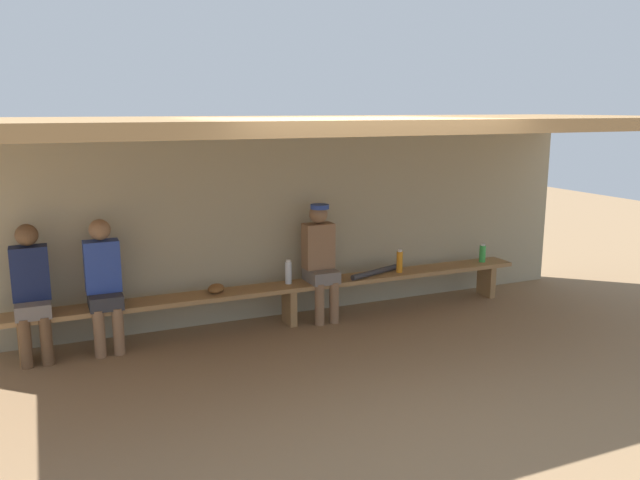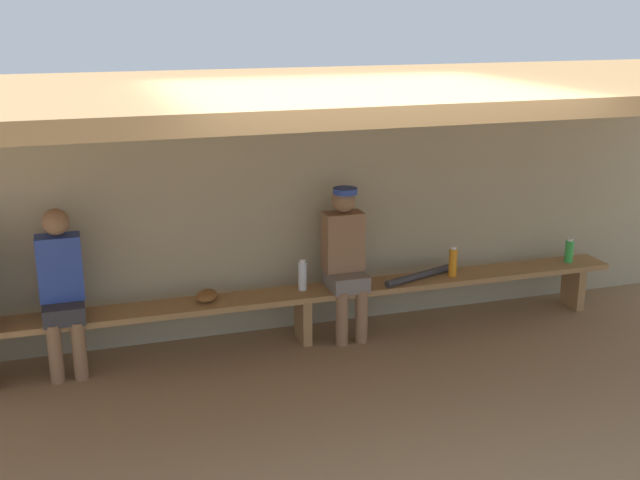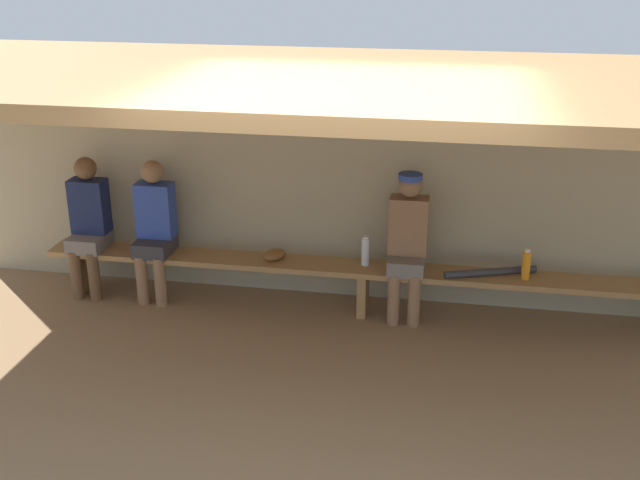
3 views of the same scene
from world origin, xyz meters
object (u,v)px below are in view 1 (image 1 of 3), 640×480
at_px(baseball_glove_tan, 216,288).
at_px(water_bottle_clear, 482,253).
at_px(water_bottle_orange, 288,272).
at_px(player_leftmost, 320,257).
at_px(water_bottle_green, 400,261).
at_px(player_in_red, 104,280).
at_px(bench, 289,291).
at_px(player_near_post, 31,287).
at_px(baseball_bat, 377,272).

bearing_deg(baseball_glove_tan, water_bottle_clear, 117.68).
height_order(water_bottle_clear, water_bottle_orange, water_bottle_orange).
height_order(player_leftmost, water_bottle_green, player_leftmost).
xyz_separation_m(player_leftmost, baseball_glove_tan, (-1.22, 0.02, -0.24)).
bearing_deg(water_bottle_green, player_leftmost, 178.48).
bearing_deg(water_bottle_orange, player_in_red, -178.83).
height_order(bench, player_leftmost, player_leftmost).
xyz_separation_m(player_near_post, baseball_glove_tan, (1.80, 0.02, -0.22)).
bearing_deg(baseball_bat, baseball_glove_tan, 159.42).
relative_size(player_near_post, player_leftmost, 0.99).
bearing_deg(player_leftmost, water_bottle_green, -1.52).
distance_m(bench, water_bottle_clear, 2.68).
bearing_deg(water_bottle_clear, player_near_post, -179.97).
height_order(player_near_post, player_in_red, same).
height_order(water_bottle_green, water_bottle_clear, water_bottle_green).
bearing_deg(water_bottle_green, baseball_bat, 175.38).
height_order(bench, player_near_post, player_near_post).
distance_m(player_in_red, baseball_glove_tan, 1.16).
bearing_deg(bench, baseball_bat, -0.00).
xyz_separation_m(player_in_red, water_bottle_orange, (1.98, 0.04, -0.14)).
height_order(player_in_red, water_bottle_clear, player_in_red).
bearing_deg(water_bottle_clear, bench, -179.87).
relative_size(water_bottle_orange, baseball_glove_tan, 1.15).
bearing_deg(player_near_post, water_bottle_orange, 0.88).
relative_size(bench, player_leftmost, 4.46).
bearing_deg(baseball_glove_tan, player_in_red, -60.80).
height_order(bench, water_bottle_clear, water_bottle_clear).
relative_size(water_bottle_green, water_bottle_clear, 1.18).
relative_size(player_in_red, baseball_bat, 1.59).
height_order(player_near_post, water_bottle_green, player_near_post).
bearing_deg(baseball_bat, player_leftmost, 159.92).
height_order(player_leftmost, baseball_glove_tan, player_leftmost).
relative_size(bench, baseball_glove_tan, 25.00).
relative_size(water_bottle_orange, baseball_bat, 0.33).
bearing_deg(player_leftmost, baseball_bat, -0.28).
xyz_separation_m(player_leftmost, player_in_red, (-2.36, -0.00, -0.02)).
distance_m(bench, player_near_post, 2.65).
relative_size(water_bottle_green, baseball_bat, 0.33).
distance_m(player_near_post, baseball_glove_tan, 1.81).
bearing_deg(baseball_glove_tan, player_near_post, -61.23).
distance_m(player_near_post, player_in_red, 0.66).
xyz_separation_m(player_in_red, baseball_glove_tan, (1.14, 0.02, -0.22)).
relative_size(player_in_red, water_bottle_orange, 4.83).
distance_m(water_bottle_green, baseball_glove_tan, 2.25).
xyz_separation_m(player_near_post, water_bottle_green, (4.05, -0.03, -0.14)).
bearing_deg(player_leftmost, player_in_red, -179.99).
height_order(player_leftmost, water_bottle_orange, player_leftmost).
distance_m(bench, water_bottle_green, 1.43).
height_order(baseball_glove_tan, baseball_bat, baseball_glove_tan).
relative_size(player_leftmost, player_in_red, 1.01).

